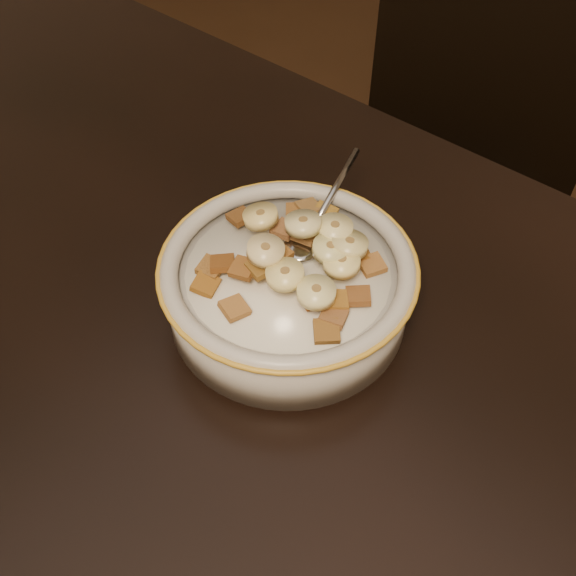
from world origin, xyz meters
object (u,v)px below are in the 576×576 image
Objects in this scene: table at (82,328)px; cereal_bowl at (288,291)px; spoon at (305,243)px; chair at (417,214)px.

cereal_bowl is (0.15, 0.13, 0.05)m from table.
cereal_bowl is 4.17× the size of spoon.
table is 0.22m from spoon.
chair is (0.02, 0.64, -0.29)m from table.
table is at bearing -115.71° from chair.
spoon is at bearing -100.10° from chair.
spoon reaches higher than cereal_bowl.
table is 0.70m from chair.
table is at bearing -138.75° from cereal_bowl.
spoon is at bearing 50.51° from table.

